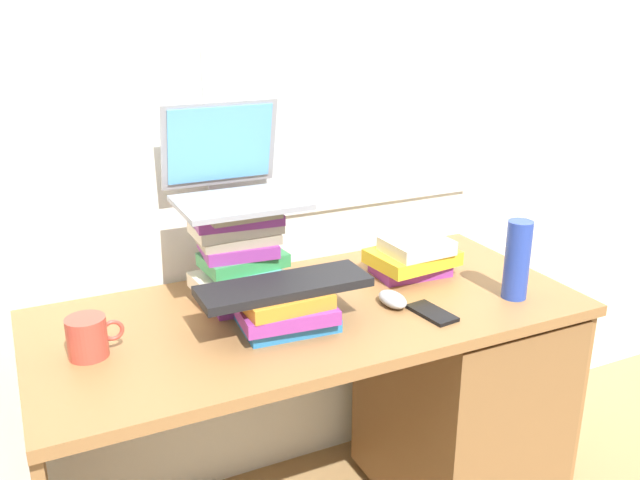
# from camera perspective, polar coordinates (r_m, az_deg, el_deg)

# --- Properties ---
(wall_back) EXTENTS (6.00, 0.06, 2.60)m
(wall_back) POSITION_cam_1_polar(r_m,az_deg,el_deg) (1.97, -5.38, 13.49)
(wall_back) COLOR silver
(wall_back) RESTS_ON ground
(desk) EXTENTS (1.43, 0.65, 0.74)m
(desk) POSITION_cam_1_polar(r_m,az_deg,el_deg) (2.09, 8.91, -12.44)
(desk) COLOR olive
(desk) RESTS_ON ground
(book_stack_tall) EXTENTS (0.25, 0.21, 0.27)m
(book_stack_tall) POSITION_cam_1_polar(r_m,az_deg,el_deg) (1.79, -6.73, -1.34)
(book_stack_tall) COLOR #8C338C
(book_stack_tall) RESTS_ON desk
(book_stack_keyboard_riser) EXTENTS (0.25, 0.20, 0.10)m
(book_stack_keyboard_riser) POSITION_cam_1_polar(r_m,az_deg,el_deg) (1.67, -2.98, -5.84)
(book_stack_keyboard_riser) COLOR #2672B2
(book_stack_keyboard_riser) RESTS_ON desk
(book_stack_side) EXTENTS (0.25, 0.20, 0.11)m
(book_stack_side) POSITION_cam_1_polar(r_m,az_deg,el_deg) (2.00, 7.82, -1.42)
(book_stack_side) COLOR #8C338C
(book_stack_side) RESTS_ON desk
(laptop) EXTENTS (0.32, 0.30, 0.25)m
(laptop) POSITION_cam_1_polar(r_m,az_deg,el_deg) (1.79, -7.48, 5.26)
(laptop) COLOR gray
(laptop) RESTS_ON book_stack_tall
(keyboard) EXTENTS (0.42, 0.14, 0.02)m
(keyboard) POSITION_cam_1_polar(r_m,az_deg,el_deg) (1.64, -3.03, -3.90)
(keyboard) COLOR black
(keyboard) RESTS_ON book_stack_keyboard_riser
(computer_mouse) EXTENTS (0.06, 0.10, 0.04)m
(computer_mouse) POSITION_cam_1_polar(r_m,az_deg,el_deg) (1.81, 6.13, -4.98)
(computer_mouse) COLOR #A5A8AD
(computer_mouse) RESTS_ON desk
(mug) EXTENTS (0.13, 0.09, 0.10)m
(mug) POSITION_cam_1_polar(r_m,az_deg,el_deg) (1.63, -18.94, -7.73)
(mug) COLOR #B23F33
(mug) RESTS_ON desk
(water_bottle) EXTENTS (0.07, 0.07, 0.22)m
(water_bottle) POSITION_cam_1_polar(r_m,az_deg,el_deg) (1.89, 16.26, -1.62)
(water_bottle) COLOR #263FA5
(water_bottle) RESTS_ON desk
(cell_phone) EXTENTS (0.08, 0.14, 0.01)m
(cell_phone) POSITION_cam_1_polar(r_m,az_deg,el_deg) (1.77, 9.40, -6.07)
(cell_phone) COLOR black
(cell_phone) RESTS_ON desk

